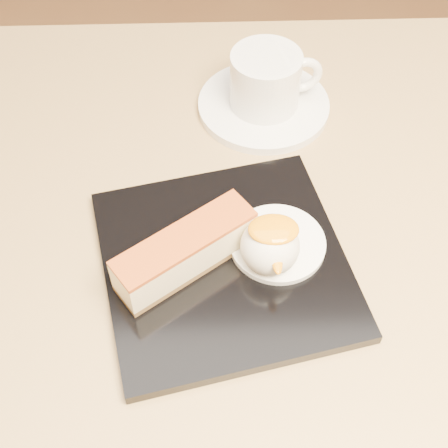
{
  "coord_description": "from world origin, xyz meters",
  "views": [
    {
      "loc": [
        0.01,
        -0.31,
        1.21
      ],
      "look_at": [
        0.02,
        0.03,
        0.76
      ],
      "focal_mm": 50.0,
      "sensor_mm": 36.0,
      "label": 1
    }
  ],
  "objects_px": {
    "ice_cream_scoop": "(270,246)",
    "saucer": "(264,105)",
    "dessert_plate": "(225,263)",
    "coffee_cup": "(267,79)",
    "table": "(205,353)",
    "cheesecake": "(186,251)"
  },
  "relations": [
    {
      "from": "coffee_cup",
      "to": "ice_cream_scoop",
      "type": "bearing_deg",
      "value": -103.03
    },
    {
      "from": "cheesecake",
      "to": "saucer",
      "type": "bearing_deg",
      "value": 33.35
    },
    {
      "from": "coffee_cup",
      "to": "saucer",
      "type": "bearing_deg",
      "value": -180.0
    },
    {
      "from": "table",
      "to": "saucer",
      "type": "relative_size",
      "value": 5.33
    },
    {
      "from": "cheesecake",
      "to": "coffee_cup",
      "type": "bearing_deg",
      "value": 32.94
    },
    {
      "from": "table",
      "to": "coffee_cup",
      "type": "distance_m",
      "value": 0.31
    },
    {
      "from": "dessert_plate",
      "to": "ice_cream_scoop",
      "type": "distance_m",
      "value": 0.05
    },
    {
      "from": "dessert_plate",
      "to": "ice_cream_scoop",
      "type": "bearing_deg",
      "value": -7.13
    },
    {
      "from": "dessert_plate",
      "to": "cheesecake",
      "type": "xyz_separation_m",
      "value": [
        -0.04,
        -0.01,
        0.03
      ]
    },
    {
      "from": "dessert_plate",
      "to": "cheesecake",
      "type": "relative_size",
      "value": 1.68
    },
    {
      "from": "cheesecake",
      "to": "ice_cream_scoop",
      "type": "distance_m",
      "value": 0.08
    },
    {
      "from": "table",
      "to": "ice_cream_scoop",
      "type": "xyz_separation_m",
      "value": [
        0.06,
        0.01,
        0.19
      ]
    },
    {
      "from": "dessert_plate",
      "to": "table",
      "type": "bearing_deg",
      "value": -150.81
    },
    {
      "from": "table",
      "to": "saucer",
      "type": "bearing_deg",
      "value": 72.27
    },
    {
      "from": "table",
      "to": "coffee_cup",
      "type": "height_order",
      "value": "coffee_cup"
    },
    {
      "from": "dessert_plate",
      "to": "coffee_cup",
      "type": "bearing_deg",
      "value": 76.19
    },
    {
      "from": "ice_cream_scoop",
      "to": "saucer",
      "type": "relative_size",
      "value": 0.35
    },
    {
      "from": "cheesecake",
      "to": "saucer",
      "type": "distance_m",
      "value": 0.24
    },
    {
      "from": "ice_cream_scoop",
      "to": "coffee_cup",
      "type": "height_order",
      "value": "coffee_cup"
    },
    {
      "from": "dessert_plate",
      "to": "coffee_cup",
      "type": "xyz_separation_m",
      "value": [
        0.05,
        0.22,
        0.04
      ]
    },
    {
      "from": "table",
      "to": "saucer",
      "type": "distance_m",
      "value": 0.29
    },
    {
      "from": "dessert_plate",
      "to": "ice_cream_scoop",
      "type": "relative_size",
      "value": 4.14
    }
  ]
}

